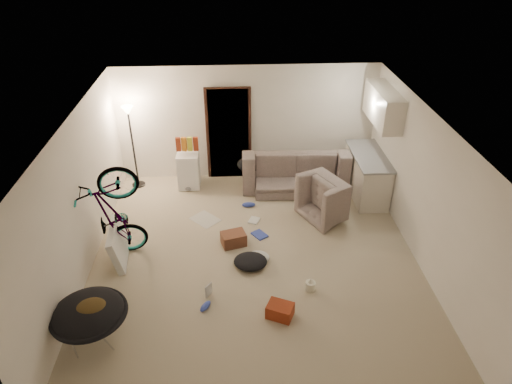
{
  "coord_description": "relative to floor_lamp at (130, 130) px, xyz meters",
  "views": [
    {
      "loc": [
        -0.34,
        -6.11,
        5.04
      ],
      "look_at": [
        0.05,
        0.6,
        0.97
      ],
      "focal_mm": 32.0,
      "sensor_mm": 36.0,
      "label": 1
    }
  ],
  "objects": [
    {
      "name": "saucer_chair",
      "position": [
        0.1,
        -4.3,
        -0.88
      ],
      "size": [
        1.02,
        1.02,
        0.72
      ],
      "color": "silver",
      "rests_on": "floor"
    },
    {
      "name": "sofa",
      "position": [
        3.39,
        -0.2,
        -0.98
      ],
      "size": [
        2.26,
        0.94,
        0.65
      ],
      "primitive_type": "imported",
      "rotation": [
        0.0,
        0.0,
        3.11
      ],
      "color": "#373E37",
      "rests_on": "floor"
    },
    {
      "name": "snack_box_1",
      "position": [
        1.07,
        -0.1,
        -0.31
      ],
      "size": [
        0.12,
        0.1,
        0.3
      ],
      "primitive_type": "cube",
      "rotation": [
        0.0,
        0.0,
        -0.28
      ],
      "color": "#C97019",
      "rests_on": "mini_fridge"
    },
    {
      "name": "book_white",
      "position": [
        2.44,
        -1.52,
        -1.3
      ],
      "size": [
        0.26,
        0.29,
        0.02
      ],
      "primitive_type": "cube",
      "rotation": [
        0.0,
        0.0,
        -0.39
      ],
      "color": "silver",
      "rests_on": "floor"
    },
    {
      "name": "bicycle",
      "position": [
        0.1,
        -2.46,
        -0.82
      ],
      "size": [
        1.95,
        1.07,
        1.07
      ],
      "primitive_type": "imported",
      "rotation": [
        0.0,
        -0.17,
        1.72
      ],
      "color": "black",
      "rests_on": "floor"
    },
    {
      "name": "drink_case_a",
      "position": [
        2.04,
        -2.23,
        -1.19
      ],
      "size": [
        0.48,
        0.4,
        0.24
      ],
      "primitive_type": "cube",
      "rotation": [
        0.0,
        0.0,
        0.28
      ],
      "color": "brown",
      "rests_on": "floor"
    },
    {
      "name": "kitchen_uppers",
      "position": [
        4.96,
        -0.65,
        0.64
      ],
      "size": [
        0.38,
        1.4,
        0.65
      ],
      "primitive_type": "cube",
      "color": "silver",
      "rests_on": "wall_right"
    },
    {
      "name": "juicer",
      "position": [
        3.22,
        -3.47,
        -1.21
      ],
      "size": [
        0.16,
        0.16,
        0.23
      ],
      "color": "#EBE8CC",
      "rests_on": "floor"
    },
    {
      "name": "hoodie",
      "position": [
        0.15,
        -4.33,
        -0.67
      ],
      "size": [
        0.56,
        0.5,
        0.22
      ],
      "primitive_type": "ellipsoid",
      "rotation": [
        0.0,
        0.0,
        0.24
      ],
      "color": "#483518",
      "rests_on": "saucer_chair"
    },
    {
      "name": "shoe_2",
      "position": [
        1.59,
        -3.77,
        -1.26
      ],
      "size": [
        0.21,
        0.25,
        0.09
      ],
      "primitive_type": "ellipsoid",
      "rotation": [
        0.0,
        0.0,
        0.99
      ],
      "color": "#2E41A9",
      "rests_on": "floor"
    },
    {
      "name": "tv_box",
      "position": [
        0.1,
        -2.51,
        -1.0
      ],
      "size": [
        0.33,
        0.96,
        0.63
      ],
      "primitive_type": "cube",
      "rotation": [
        0.0,
        -0.21,
        0.1
      ],
      "color": "silver",
      "rests_on": "floor"
    },
    {
      "name": "snack_box_0",
      "position": [
        0.95,
        -0.1,
        -0.31
      ],
      "size": [
        0.1,
        0.08,
        0.3
      ],
      "primitive_type": "cube",
      "rotation": [
        0.0,
        0.0,
        0.06
      ],
      "color": "maroon",
      "rests_on": "mini_fridge"
    },
    {
      "name": "floor",
      "position": [
        2.4,
        -2.65,
        -1.32
      ],
      "size": [
        5.5,
        6.0,
        0.02
      ],
      "primitive_type": "cube",
      "color": "#B9AB8E",
      "rests_on": "ground"
    },
    {
      "name": "floor_lamp",
      "position": [
        0.0,
        0.0,
        0.0
      ],
      "size": [
        0.28,
        0.28,
        1.81
      ],
      "color": "black",
      "rests_on": "floor"
    },
    {
      "name": "doorway",
      "position": [
        2.0,
        0.32,
        -0.29
      ],
      "size": [
        0.85,
        0.1,
        2.04
      ],
      "primitive_type": "cube",
      "color": "black",
      "rests_on": "floor"
    },
    {
      "name": "mini_fridge",
      "position": [
        1.12,
        -0.1,
        -0.92
      ],
      "size": [
        0.46,
        0.46,
        0.77
      ],
      "primitive_type": "cube",
      "rotation": [
        0.0,
        0.0,
        -0.02
      ],
      "color": "white",
      "rests_on": "floor"
    },
    {
      "name": "ceiling",
      "position": [
        2.4,
        -2.65,
        1.2
      ],
      "size": [
        5.5,
        6.0,
        0.02
      ],
      "primitive_type": "cube",
      "color": "white",
      "rests_on": "wall_back"
    },
    {
      "name": "snack_box_2",
      "position": [
        1.19,
        -0.1,
        -0.31
      ],
      "size": [
        0.1,
        0.08,
        0.3
      ],
      "primitive_type": "cube",
      "rotation": [
        0.0,
        0.0,
        -0.07
      ],
      "color": "gold",
      "rests_on": "mini_fridge"
    },
    {
      "name": "wall_back",
      "position": [
        2.4,
        0.36,
        -0.06
      ],
      "size": [
        5.5,
        0.02,
        2.5
      ],
      "primitive_type": "cube",
      "color": "white",
      "rests_on": "floor"
    },
    {
      "name": "door_trim",
      "position": [
        2.0,
        0.29,
        -0.29
      ],
      "size": [
        0.97,
        0.04,
        2.1
      ],
      "primitive_type": "cube",
      "color": "#361B13",
      "rests_on": "floor"
    },
    {
      "name": "shoe_0",
      "position": [
        2.37,
        -1.02,
        -1.26
      ],
      "size": [
        0.28,
        0.11,
        0.1
      ],
      "primitive_type": "ellipsoid",
      "rotation": [
        0.0,
        0.0,
        0.0
      ],
      "color": "#2E41A9",
      "rests_on": "floor"
    },
    {
      "name": "sofa_drape",
      "position": [
        2.44,
        -0.2,
        -0.77
      ],
      "size": [
        0.56,
        0.47,
        0.28
      ],
      "primitive_type": "ellipsoid",
      "rotation": [
        0.0,
        0.0,
        -0.01
      ],
      "color": "black",
      "rests_on": "sofa"
    },
    {
      "name": "newspaper",
      "position": [
        1.5,
        -1.42,
        -1.3
      ],
      "size": [
        0.65,
        0.66,
        0.01
      ],
      "primitive_type": "cube",
      "rotation": [
        0.0,
        0.0,
        0.76
      ],
      "color": "beige",
      "rests_on": "floor"
    },
    {
      "name": "wall_right",
      "position": [
        5.16,
        -2.65,
        -0.06
      ],
      "size": [
        0.02,
        6.0,
        2.5
      ],
      "primitive_type": "cube",
      "color": "white",
      "rests_on": "floor"
    },
    {
      "name": "clothes_lump_a",
      "position": [
        2.31,
        -2.84,
        -1.22
      ],
      "size": [
        0.6,
        0.53,
        0.18
      ],
      "primitive_type": "ellipsoid",
      "rotation": [
        0.0,
        0.0,
        -0.09
      ],
      "color": "black",
      "rests_on": "floor"
    },
    {
      "name": "snack_box_3",
      "position": [
        1.31,
        -0.1,
        -0.31
      ],
      "size": [
        0.1,
        0.07,
        0.3
      ],
      "primitive_type": "cube",
      "rotation": [
        0.0,
        0.0,
        -0.04
      ],
      "color": "maroon",
      "rests_on": "mini_fridge"
    },
    {
      "name": "drink_case_b",
      "position": [
        2.69,
        -3.99,
        -1.2
      ],
      "size": [
        0.45,
        0.4,
        0.21
      ],
      "primitive_type": "cube",
      "rotation": [
        0.0,
        0.0,
        -0.42
      ],
      "color": "maroon",
      "rests_on": "floor"
    },
    {
      "name": "armchair",
      "position": [
        4.03,
        -1.34,
        -0.99
      ],
      "size": [
        1.19,
        1.24,
        0.63
      ],
      "primitive_type": "imported",
      "rotation": [
        0.0,
        0.0,
        2.05
      ],
      "color": "#373E37",
      "rests_on": "floor"
    },
    {
      "name": "book_asset",
      "position": [
        1.59,
        -3.56,
        -1.3
      ],
      "size": [
        0.27,
        0.26,
        0.02
      ],
      "primitive_type": "imported",
      "rotation": [
        0.0,
        0.0,
        0.91
      ],
      "color": "maroon",
      "rests_on": "floor"
    },
    {
      "name": "counter_top",
      "position": [
        4.83,
        -0.65,
        -0.41
      ],
      "size": [
        0.64,
        1.54,
        0.04
      ],
      "primitive_type": "cube",
      "color": "gray",
      "rests_on": "kitchen_counter"
    },
    {
      "name": "wall_left",
      "position": [
        -0.36,
        -2.65,
        -0.06
      ],
      "size": [
        0.02,
        6.0,
        2.5
      ],
      "primitive_type": "cube",
      "color": "white",
      "rests_on": "floor"
    },
    {
      "name": "shoe_1",
      "position": [
        1.06,
        -0.26,
        -1.25
      ],
      "size": [
        0.28,
        0.3,
        0.11
      ],
      "primitive_type": "ellipsoid",
      "rotation": [
        0.0,
        0.0,
        -0.88
      ],
      "color": "slate",
      "rests_on": "floor"
    },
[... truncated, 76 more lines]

